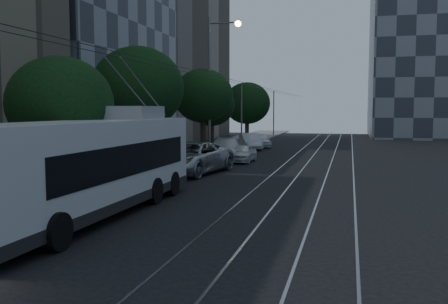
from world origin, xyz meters
TOP-DOWN VIEW (x-y plane):
  - ground at (0.00, 0.00)m, footprint 120.00×120.00m
  - sidewalk at (-7.50, 20.00)m, footprint 5.00×90.00m
  - tram_rails at (2.50, 20.00)m, footprint 4.52×90.00m
  - overhead_wires at (-4.97, 20.00)m, footprint 2.23×90.00m
  - trolleybus at (-4.10, 0.12)m, footprint 2.83×12.81m
  - pickup_silver at (-4.30, 11.63)m, footprint 4.03×6.90m
  - car_white_a at (-2.70, 18.39)m, footprint 1.53×3.67m
  - car_white_b at (-4.24, 19.50)m, footprint 3.11×5.72m
  - car_white_c at (-4.30, 29.00)m, footprint 3.11×4.73m
  - car_white_d at (-3.77, 31.67)m, footprint 2.75×4.27m
  - tree_1 at (-6.50, 2.07)m, footprint 4.13×4.13m
  - tree_2 at (-6.97, 10.50)m, footprint 5.11×5.11m
  - tree_3 at (-6.50, 21.57)m, footprint 4.60×4.60m
  - tree_4 at (-6.52, 24.00)m, footprint 3.82×3.82m
  - tree_5 at (-6.50, 38.39)m, footprint 5.06×5.06m
  - streetlamp_far at (-5.38, 20.87)m, footprint 2.50×0.44m

SIDE VIEW (x-z plane):
  - ground at x=0.00m, z-range 0.00..0.00m
  - tram_rails at x=2.50m, z-range 0.00..0.02m
  - sidewalk at x=-7.50m, z-range 0.00..0.15m
  - car_white_a at x=-2.70m, z-range 0.00..1.24m
  - car_white_d at x=-3.77m, z-range 0.00..1.35m
  - car_white_c at x=-4.30m, z-range 0.00..1.47m
  - car_white_b at x=-4.24m, z-range 0.00..1.57m
  - pickup_silver at x=-4.30m, z-range 0.00..1.81m
  - trolleybus at x=-4.10m, z-range -1.06..4.57m
  - overhead_wires at x=-4.97m, z-range 0.47..6.47m
  - tree_1 at x=-6.50m, z-range 1.00..6.74m
  - tree_4 at x=-6.52m, z-range 1.11..6.83m
  - tree_5 at x=-6.50m, z-range 0.99..7.56m
  - tree_3 at x=-6.50m, z-range 1.28..8.03m
  - tree_2 at x=-6.97m, z-range 1.25..8.38m
  - streetlamp_far at x=-5.38m, z-range 1.04..11.44m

